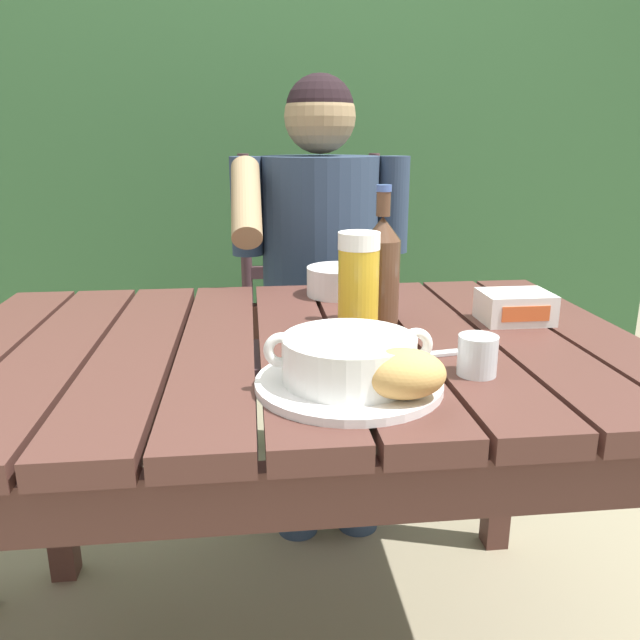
% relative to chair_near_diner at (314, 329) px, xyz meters
% --- Properties ---
extents(dining_table, '(1.20, 0.81, 0.72)m').
position_rel_chair_near_diner_xyz_m(dining_table, '(-0.12, -0.84, 0.15)').
color(dining_table, '#4C2B25').
rests_on(dining_table, ground_plane).
extents(hedge_backdrop, '(3.26, 0.86, 2.11)m').
position_rel_chair_near_diner_xyz_m(hedge_backdrop, '(-0.08, 0.93, 0.54)').
color(hedge_backdrop, '#305831').
rests_on(hedge_backdrop, ground_plane).
extents(chair_near_diner, '(0.45, 0.44, 1.01)m').
position_rel_chair_near_diner_xyz_m(chair_near_diner, '(0.00, 0.00, 0.00)').
color(chair_near_diner, '#432B30').
rests_on(chair_near_diner, ground_plane).
extents(person_eating, '(0.48, 0.47, 1.22)m').
position_rel_chair_near_diner_xyz_m(person_eating, '(-0.00, -0.20, 0.24)').
color(person_eating, '#2B3B52').
rests_on(person_eating, ground_plane).
extents(serving_plate, '(0.26, 0.26, 0.01)m').
position_rel_chair_near_diner_xyz_m(serving_plate, '(-0.06, -1.07, 0.25)').
color(serving_plate, white).
rests_on(serving_plate, dining_table).
extents(soup_bowl, '(0.24, 0.19, 0.07)m').
position_rel_chair_near_diner_xyz_m(soup_bowl, '(-0.06, -1.07, 0.29)').
color(soup_bowl, white).
rests_on(soup_bowl, serving_plate).
extents(bread_roll, '(0.12, 0.10, 0.06)m').
position_rel_chair_near_diner_xyz_m(bread_roll, '(-0.00, -1.14, 0.29)').
color(bread_roll, tan).
rests_on(bread_roll, serving_plate).
extents(beer_glass, '(0.07, 0.07, 0.18)m').
position_rel_chair_near_diner_xyz_m(beer_glass, '(-0.01, -0.83, 0.34)').
color(beer_glass, gold).
rests_on(beer_glass, dining_table).
extents(beer_bottle, '(0.07, 0.07, 0.26)m').
position_rel_chair_near_diner_xyz_m(beer_bottle, '(0.05, -0.76, 0.35)').
color(beer_bottle, '#533524').
rests_on(beer_bottle, dining_table).
extents(water_glass_small, '(0.06, 0.06, 0.06)m').
position_rel_chair_near_diner_xyz_m(water_glass_small, '(0.13, -1.05, 0.28)').
color(water_glass_small, silver).
rests_on(water_glass_small, dining_table).
extents(butter_tub, '(0.13, 0.10, 0.06)m').
position_rel_chair_near_diner_xyz_m(butter_tub, '(0.30, -0.79, 0.27)').
color(butter_tub, white).
rests_on(butter_tub, dining_table).
extents(table_knife, '(0.15, 0.04, 0.01)m').
position_rel_chair_near_diner_xyz_m(table_knife, '(0.08, -0.96, 0.25)').
color(table_knife, silver).
rests_on(table_knife, dining_table).
extents(diner_bowl, '(0.14, 0.14, 0.06)m').
position_rel_chair_near_diner_xyz_m(diner_bowl, '(0.00, -0.54, 0.28)').
color(diner_bowl, white).
rests_on(diner_bowl, dining_table).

